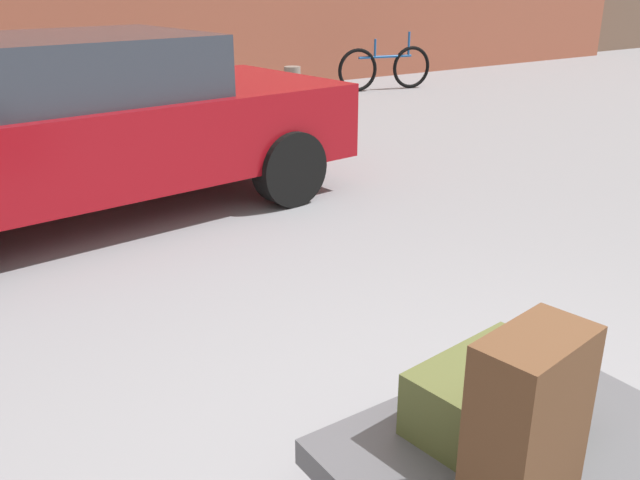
# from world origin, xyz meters

# --- Properties ---
(luggage_cart) EXTENTS (1.25, 0.86, 0.34)m
(luggage_cart) POSITION_xyz_m (0.00, 0.00, 0.27)
(luggage_cart) COLOR #4C4C51
(luggage_cart) RESTS_ON ground_plane
(suitcase_olive_stacked_top) EXTENTS (0.61, 0.45, 0.24)m
(suitcase_olive_stacked_top) POSITION_xyz_m (-0.01, 0.10, 0.46)
(suitcase_olive_stacked_top) COLOR #4C5128
(suitcase_olive_stacked_top) RESTS_ON luggage_cart
(suitcase_brown_rear_right) EXTENTS (0.39, 0.26, 0.59)m
(suitcase_brown_rear_right) POSITION_xyz_m (-0.26, -0.21, 0.63)
(suitcase_brown_rear_right) COLOR #51331E
(suitcase_brown_rear_right) RESTS_ON luggage_cart
(parked_car) EXTENTS (4.45, 2.25, 1.42)m
(parked_car) POSITION_xyz_m (-0.29, 4.22, 0.76)
(parked_car) COLOR maroon
(parked_car) RESTS_ON ground_plane
(bicycle_leaning) EXTENTS (1.74, 0.42, 0.96)m
(bicycle_leaning) POSITION_xyz_m (5.99, 8.02, 0.37)
(bicycle_leaning) COLOR black
(bicycle_leaning) RESTS_ON ground_plane
(bollard_kerb_near) EXTENTS (0.24, 0.24, 0.61)m
(bollard_kerb_near) POSITION_xyz_m (2.25, 7.40, 0.31)
(bollard_kerb_near) COLOR #72665B
(bollard_kerb_near) RESTS_ON ground_plane
(bollard_kerb_mid) EXTENTS (0.24, 0.24, 0.61)m
(bollard_kerb_mid) POSITION_xyz_m (3.72, 7.40, 0.31)
(bollard_kerb_mid) COLOR #72665B
(bollard_kerb_mid) RESTS_ON ground_plane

